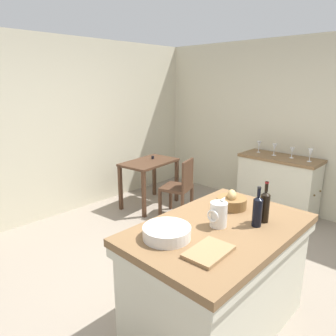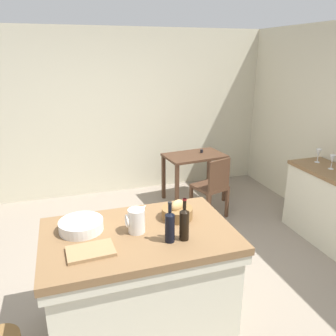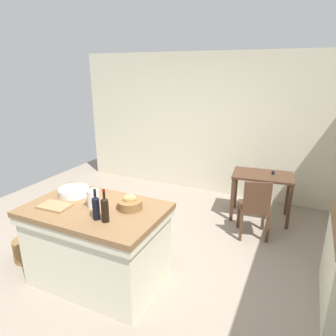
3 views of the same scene
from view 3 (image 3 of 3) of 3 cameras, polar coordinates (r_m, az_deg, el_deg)
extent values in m
plane|color=gray|center=(3.98, -4.79, -17.06)|extent=(6.76, 6.76, 0.00)
cube|color=beige|center=(5.73, 7.98, 8.11)|extent=(5.32, 0.12, 2.60)
cube|color=brown|center=(3.31, -13.77, -7.72)|extent=(1.48, 0.95, 0.06)
cube|color=beige|center=(3.34, -13.68, -8.80)|extent=(1.46, 0.93, 0.08)
cube|color=beige|center=(3.53, -13.21, -14.35)|extent=(1.40, 0.87, 0.85)
cube|color=#472D1E|center=(4.88, 17.57, -1.33)|extent=(0.96, 0.66, 0.04)
cube|color=#472D1E|center=(4.81, 12.10, -5.95)|extent=(0.06, 0.06, 0.71)
cube|color=#472D1E|center=(4.81, 22.02, -6.94)|extent=(0.06, 0.06, 0.71)
cube|color=#472D1E|center=(5.26, 12.76, -3.84)|extent=(0.06, 0.06, 0.71)
cube|color=#472D1E|center=(5.26, 21.79, -4.75)|extent=(0.06, 0.06, 0.71)
cylinder|color=black|center=(4.92, 19.38, -0.85)|extent=(0.04, 0.04, 0.05)
cube|color=#472D1E|center=(4.44, 16.02, -7.12)|extent=(0.50, 0.50, 0.04)
cube|color=#472D1E|center=(4.19, 16.62, -5.29)|extent=(0.35, 0.14, 0.42)
cube|color=#472D1E|center=(4.73, 17.66, -8.79)|extent=(0.05, 0.05, 0.42)
cube|color=#472D1E|center=(4.68, 13.27, -8.70)|extent=(0.05, 0.05, 0.42)
cube|color=#472D1E|center=(4.42, 18.41, -10.89)|extent=(0.05, 0.05, 0.42)
cube|color=#472D1E|center=(4.36, 13.69, -10.83)|extent=(0.05, 0.05, 0.42)
cylinder|color=silver|center=(3.27, -14.00, -5.64)|extent=(0.13, 0.13, 0.19)
cone|color=silver|center=(3.20, -13.32, -4.12)|extent=(0.07, 0.04, 0.06)
torus|color=silver|center=(3.31, -15.03, -5.24)|extent=(0.02, 0.10, 0.10)
cylinder|color=silver|center=(3.65, -17.47, -4.30)|extent=(0.34, 0.34, 0.08)
cylinder|color=brown|center=(3.18, -7.25, -6.91)|extent=(0.26, 0.26, 0.09)
ellipsoid|color=tan|center=(3.15, -7.30, -5.82)|extent=(0.16, 0.14, 0.10)
cube|color=#99754C|center=(3.42, -20.72, -6.79)|extent=(0.34, 0.23, 0.02)
cylinder|color=black|center=(2.93, -11.87, -7.99)|extent=(0.07, 0.07, 0.22)
cone|color=black|center=(2.88, -12.03, -5.76)|extent=(0.07, 0.07, 0.03)
cylinder|color=black|center=(2.86, -12.10, -4.80)|extent=(0.03, 0.03, 0.08)
cylinder|color=maroon|center=(2.85, -12.15, -4.18)|extent=(0.03, 0.03, 0.01)
cylinder|color=black|center=(3.00, -13.52, -7.59)|extent=(0.07, 0.07, 0.22)
cone|color=black|center=(2.95, -13.69, -5.48)|extent=(0.07, 0.07, 0.03)
cylinder|color=black|center=(2.93, -13.76, -4.58)|extent=(0.03, 0.03, 0.08)
cylinder|color=black|center=(2.92, -13.81, -4.00)|extent=(0.03, 0.03, 0.01)
cylinder|color=brown|center=(4.29, -25.46, -13.86)|extent=(0.28, 0.28, 0.29)
camera|label=1|loc=(3.93, -49.31, 7.23)|focal=33.14mm
camera|label=2|loc=(2.41, -64.93, 5.96)|focal=35.90mm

